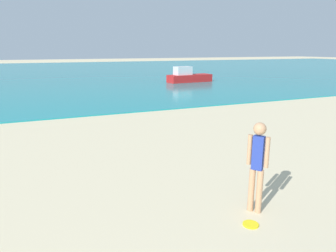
# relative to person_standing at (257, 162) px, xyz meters

# --- Properties ---
(water) EXTENTS (160.00, 60.00, 0.06)m
(water) POSITION_rel_person_standing_xyz_m (-0.95, 39.82, -0.95)
(water) COLOR teal
(water) RESTS_ON ground
(person_standing) EXTENTS (0.26, 0.34, 1.72)m
(person_standing) POSITION_rel_person_standing_xyz_m (0.00, 0.00, 0.00)
(person_standing) COLOR tan
(person_standing) RESTS_ON ground
(frisbee) EXTENTS (0.28, 0.28, 0.03)m
(frisbee) POSITION_rel_person_standing_xyz_m (-0.36, -0.37, -0.97)
(frisbee) COLOR yellow
(frisbee) RESTS_ON ground
(boat_near) EXTENTS (4.24, 1.71, 1.40)m
(boat_near) POSITION_rel_person_standing_xyz_m (9.37, 21.10, -0.43)
(boat_near) COLOR red
(boat_near) RESTS_ON water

